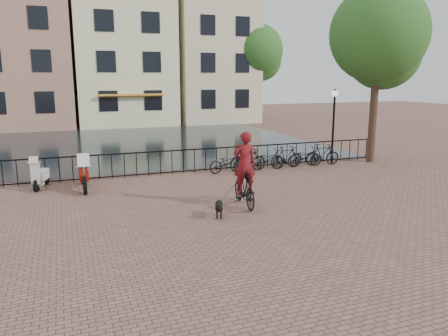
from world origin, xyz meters
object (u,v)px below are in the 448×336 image
object	(u,v)px
motorcycle	(83,169)
scooter	(40,170)
lamp_post	(334,113)
dog	(219,208)
cyclist	(244,174)

from	to	relation	value
motorcycle	scooter	distance (m)	1.65
scooter	lamp_post	bearing A→B (deg)	16.29
lamp_post	motorcycle	bearing A→B (deg)	-175.07
motorcycle	lamp_post	bearing A→B (deg)	5.50
scooter	dog	bearing A→B (deg)	-32.64
lamp_post	cyclist	distance (m)	8.45
motorcycle	dog	bearing A→B (deg)	-53.06
dog	scooter	size ratio (longest dim) A/B	0.55
lamp_post	cyclist	bearing A→B (deg)	-143.02
cyclist	motorcycle	size ratio (longest dim) A/B	1.32
cyclist	dog	distance (m)	1.60
dog	motorcycle	bearing A→B (deg)	145.70
lamp_post	motorcycle	xyz separation A→B (m)	(-11.36, -0.98, -1.62)
cyclist	scooter	distance (m)	7.81
cyclist	scooter	size ratio (longest dim) A/B	1.87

